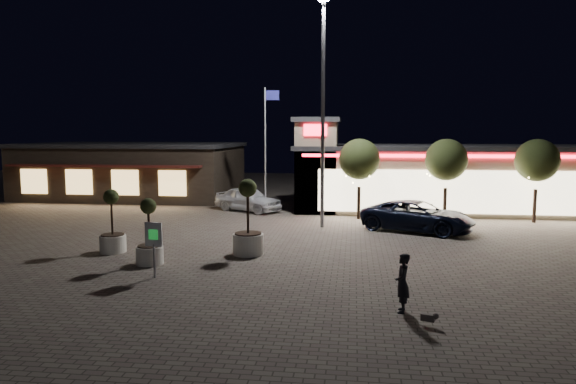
# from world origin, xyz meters

# --- Properties ---
(ground) EXTENTS (90.00, 90.00, 0.00)m
(ground) POSITION_xyz_m (0.00, 0.00, 0.00)
(ground) COLOR #655D52
(ground) RESTS_ON ground
(retail_building) EXTENTS (20.40, 8.40, 6.10)m
(retail_building) POSITION_xyz_m (9.51, 15.82, 2.21)
(retail_building) COLOR gray
(retail_building) RESTS_ON ground
(restaurant_building) EXTENTS (16.40, 11.00, 4.30)m
(restaurant_building) POSITION_xyz_m (-14.00, 19.97, 2.16)
(restaurant_building) COLOR #382D23
(restaurant_building) RESTS_ON ground
(floodlight_pole) EXTENTS (0.60, 0.40, 12.38)m
(floodlight_pole) POSITION_xyz_m (2.00, 8.00, 7.02)
(floodlight_pole) COLOR gray
(floodlight_pole) RESTS_ON ground
(flagpole) EXTENTS (0.95, 0.10, 8.00)m
(flagpole) POSITION_xyz_m (-1.90, 13.00, 4.74)
(flagpole) COLOR white
(flagpole) RESTS_ON ground
(string_tree_a) EXTENTS (2.42, 2.42, 4.79)m
(string_tree_a) POSITION_xyz_m (4.00, 11.00, 3.56)
(string_tree_a) COLOR #332319
(string_tree_a) RESTS_ON ground
(string_tree_b) EXTENTS (2.42, 2.42, 4.79)m
(string_tree_b) POSITION_xyz_m (9.00, 11.00, 3.56)
(string_tree_b) COLOR #332319
(string_tree_b) RESTS_ON ground
(string_tree_c) EXTENTS (2.42, 2.42, 4.79)m
(string_tree_c) POSITION_xyz_m (14.00, 11.00, 3.56)
(string_tree_c) COLOR #332319
(string_tree_c) RESTS_ON ground
(pickup_truck) EXTENTS (6.33, 4.75, 1.60)m
(pickup_truck) POSITION_xyz_m (7.03, 7.47, 0.80)
(pickup_truck) COLOR black
(pickup_truck) RESTS_ON ground
(white_sedan) EXTENTS (5.02, 3.91, 1.60)m
(white_sedan) POSITION_xyz_m (-3.19, 13.13, 0.80)
(white_sedan) COLOR white
(white_sedan) RESTS_ON ground
(pedestrian) EXTENTS (0.46, 0.66, 1.71)m
(pedestrian) POSITION_xyz_m (5.11, -5.10, 0.86)
(pedestrian) COLOR black
(pedestrian) RESTS_ON ground
(dog) EXTENTS (0.47, 0.27, 0.25)m
(dog) POSITION_xyz_m (5.77, -6.11, 0.25)
(dog) COLOR #59514C
(dog) RESTS_ON ground
(planter_left) EXTENTS (1.11, 1.11, 2.74)m
(planter_left) POSITION_xyz_m (-6.59, 0.91, 0.85)
(planter_left) COLOR white
(planter_left) RESTS_ON ground
(planter_mid) EXTENTS (1.06, 1.06, 2.61)m
(planter_mid) POSITION_xyz_m (-4.22, -0.81, 0.80)
(planter_mid) COLOR white
(planter_mid) RESTS_ON ground
(planter_right) EXTENTS (1.31, 1.31, 3.21)m
(planter_right) POSITION_xyz_m (-0.72, 1.28, 0.99)
(planter_right) COLOR white
(planter_right) RESTS_ON ground
(valet_sign) EXTENTS (0.66, 0.15, 2.00)m
(valet_sign) POSITION_xyz_m (-3.29, -2.64, 1.40)
(valet_sign) COLOR gray
(valet_sign) RESTS_ON ground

